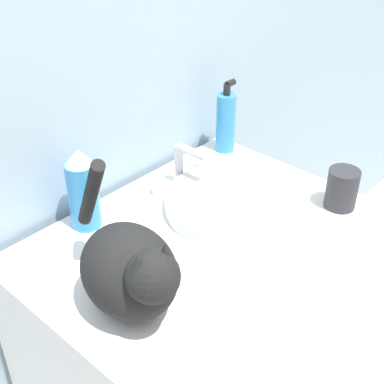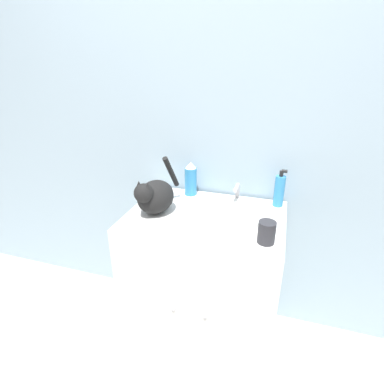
{
  "view_description": "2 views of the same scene",
  "coord_description": "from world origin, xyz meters",
  "px_view_note": "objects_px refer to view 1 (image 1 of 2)",
  "views": [
    {
      "loc": [
        -0.74,
        -0.35,
        1.62
      ],
      "look_at": [
        -0.04,
        0.29,
        1.01
      ],
      "focal_mm": 50.0,
      "sensor_mm": 36.0,
      "label": 1
    },
    {
      "loc": [
        0.34,
        -1.05,
        1.59
      ],
      "look_at": [
        -0.06,
        0.24,
        1.01
      ],
      "focal_mm": 28.0,
      "sensor_mm": 36.0,
      "label": 2
    }
  ],
  "objects_px": {
    "soap_bottle": "(226,122)",
    "cup": "(342,189)",
    "cat": "(131,269)",
    "spray_bottle": "(83,190)"
  },
  "relations": [
    {
      "from": "cup",
      "to": "spray_bottle",
      "type": "bearing_deg",
      "value": 139.59
    },
    {
      "from": "cat",
      "to": "soap_bottle",
      "type": "height_order",
      "value": "cat"
    },
    {
      "from": "cat",
      "to": "spray_bottle",
      "type": "distance_m",
      "value": 0.3
    },
    {
      "from": "spray_bottle",
      "to": "cat",
      "type": "bearing_deg",
      "value": -110.83
    },
    {
      "from": "soap_bottle",
      "to": "cup",
      "type": "distance_m",
      "value": 0.4
    },
    {
      "from": "cat",
      "to": "cup",
      "type": "relative_size",
      "value": 3.51
    },
    {
      "from": "soap_bottle",
      "to": "cup",
      "type": "height_order",
      "value": "soap_bottle"
    },
    {
      "from": "soap_bottle",
      "to": "spray_bottle",
      "type": "relative_size",
      "value": 1.05
    },
    {
      "from": "spray_bottle",
      "to": "cup",
      "type": "xyz_separation_m",
      "value": [
        0.47,
        -0.4,
        -0.05
      ]
    },
    {
      "from": "cat",
      "to": "spray_bottle",
      "type": "xyz_separation_m",
      "value": [
        0.11,
        0.28,
        0.0
      ]
    }
  ]
}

